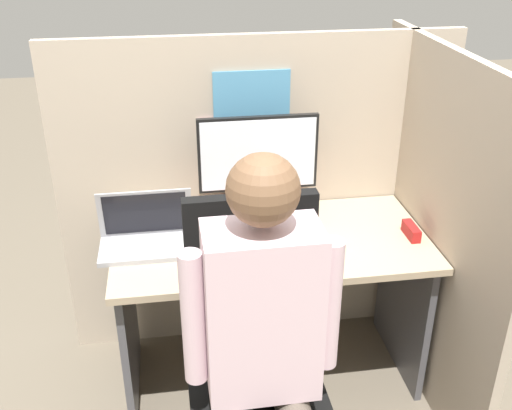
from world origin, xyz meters
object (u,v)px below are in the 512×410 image
Objects in this scene: monitor at (258,159)px; person at (265,345)px; carrot_toy at (291,261)px; laptop at (147,237)px; stapler at (411,231)px; office_chair at (257,365)px; paper_box at (258,212)px.

person is at bearing -97.57° from monitor.
person reaches higher than carrot_toy.
monitor is 1.35× the size of laptop.
monitor reaches higher than carrot_toy.
monitor is 0.37× the size of person.
laptop is 3.05× the size of stapler.
office_chair is at bearing 89.37° from person.
stapler is at bearing -4.23° from laptop.
paper_box reaches higher than stapler.
person reaches higher than laptop.
paper_box is 0.80m from office_chair.
person is at bearing -90.63° from office_chair.
paper_box is at bearing 82.41° from person.
stapler is 1.01m from person.
carrot_toy is (0.07, -0.39, -0.02)m from paper_box.
carrot_toy is at bearing -80.24° from monitor.
laptop is 0.86m from person.
laptop is at bearing 158.05° from carrot_toy.
stapler is (1.09, -0.08, -0.02)m from laptop.
office_chair reaches higher than paper_box.
monitor reaches higher than paper_box.
stapler is 0.91× the size of carrot_toy.
carrot_toy is 0.12× the size of office_chair.
laptop reaches higher than paper_box.
stapler is at bearing 14.58° from carrot_toy.
paper_box is 0.25m from monitor.
stapler is 0.09× the size of person.
paper_box is 0.66m from stapler.
office_chair is (-0.12, -0.77, -0.17)m from paper_box.
person is at bearing -136.59° from stapler.
stapler is (0.61, -0.25, -0.26)m from monitor.
paper_box is at bearing -90.00° from monitor.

